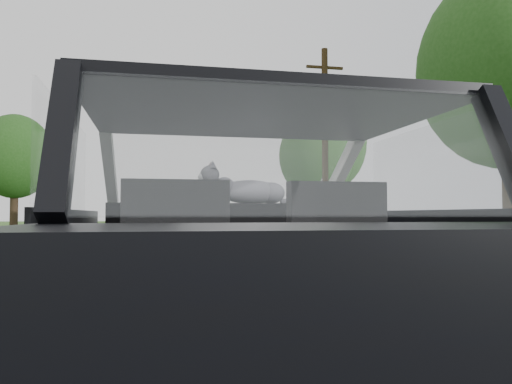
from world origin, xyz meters
name	(u,v)px	position (x,y,z in m)	size (l,w,h in m)	color
ground	(244,381)	(0.00, 0.00, 0.00)	(140.00, 140.00, 0.00)	#2C2D34
subject_car	(244,250)	(0.00, 0.00, 0.72)	(1.80, 4.00, 1.45)	black
dashboard	(228,226)	(0.00, 0.62, 0.85)	(1.58, 0.45, 0.30)	black
driver_seat	(175,224)	(-0.40, -0.29, 0.88)	(0.50, 0.72, 0.42)	black
passenger_seat	(329,223)	(0.40, -0.29, 0.88)	(0.50, 0.72, 0.42)	black
steering_wheel	(171,216)	(-0.40, 0.33, 0.92)	(0.36, 0.36, 0.04)	black
cat	(251,190)	(0.16, 0.63, 1.09)	(0.64, 0.20, 0.29)	slate
guardrail	(335,227)	(4.30, 10.00, 0.58)	(0.05, 90.00, 0.32)	gray
other_car	(174,218)	(0.35, 18.37, 0.76)	(1.83, 4.63, 1.52)	#B5B5B5
highway_sign	(323,207)	(6.50, 17.30, 1.23)	(0.10, 0.99, 2.47)	#186A28
utility_pole	(325,143)	(6.02, 15.57, 3.72)	(0.24, 0.24, 7.43)	#402F17
tree_1	(509,108)	(11.29, 11.91, 4.55)	(6.01, 6.01, 9.10)	#1D4513
tree_2	(316,173)	(9.62, 27.40, 3.59)	(4.74, 4.74, 7.18)	#1D4513
tree_3	(325,163)	(12.81, 34.79, 5.03)	(6.63, 6.63, 10.05)	#1D4513
tree_6	(15,173)	(-9.48, 32.47, 3.67)	(4.84, 4.84, 7.33)	#1D4513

